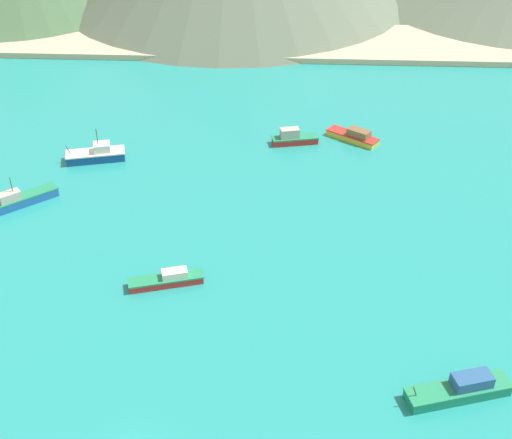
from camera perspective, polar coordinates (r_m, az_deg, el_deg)
name	(u,v)px	position (r m, az deg, el deg)	size (l,w,h in m)	color
ground	(179,262)	(88.67, -6.43, -3.56)	(260.00, 280.00, 0.50)	teal
fishing_boat_0	(19,200)	(104.12, -19.20, 1.55)	(9.87, 8.93, 4.84)	#1E5BA8
fishing_boat_3	(461,389)	(73.58, 16.71, -13.41)	(11.17, 5.59, 2.61)	#198466
fishing_boat_4	(97,154)	(113.02, -13.15, 5.32)	(9.78, 5.32, 5.50)	#14478C
fishing_boat_6	(294,138)	(115.35, 3.15, 6.81)	(8.02, 3.90, 2.74)	red
fishing_boat_7	(354,136)	(117.39, 8.19, 6.91)	(8.96, 7.33, 2.22)	gold
fishing_boat_10	(168,279)	(84.50, -7.40, -4.99)	(9.38, 4.50, 1.93)	red
beach_strip	(231,41)	(160.69, -2.10, 14.66)	(247.00, 23.50, 1.20)	#C6B793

